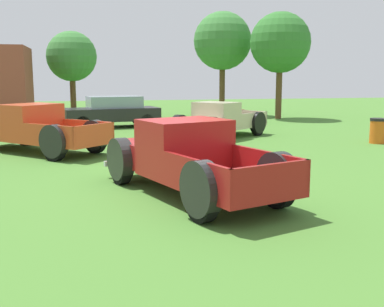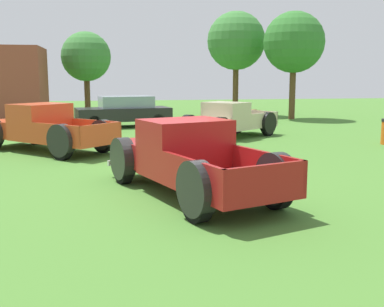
{
  "view_description": "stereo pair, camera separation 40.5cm",
  "coord_description": "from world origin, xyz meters",
  "px_view_note": "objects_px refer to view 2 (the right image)",
  "views": [
    {
      "loc": [
        -2.13,
        -10.34,
        2.51
      ],
      "look_at": [
        0.04,
        -0.7,
        0.9
      ],
      "focal_mm": 44.43,
      "sensor_mm": 36.0,
      "label": 1
    },
    {
      "loc": [
        -1.73,
        -10.42,
        2.51
      ],
      "look_at": [
        0.04,
        -0.7,
        0.9
      ],
      "focal_mm": 44.43,
      "sensor_mm": 36.0,
      "label": 2
    }
  ],
  "objects_px": {
    "sedan_distant_b": "(124,111)",
    "oak_tree_west": "(236,41)",
    "picnic_table": "(241,116)",
    "oak_tree_east": "(294,43)",
    "pickup_truck_behind_right": "(225,121)",
    "pickup_truck_behind_left": "(40,128)",
    "pickup_truck_foreground": "(184,157)",
    "oak_tree_center": "(86,57)"
  },
  "relations": [
    {
      "from": "pickup_truck_behind_right",
      "to": "picnic_table",
      "type": "bearing_deg",
      "value": 67.0
    },
    {
      "from": "pickup_truck_behind_right",
      "to": "sedan_distant_b",
      "type": "height_order",
      "value": "sedan_distant_b"
    },
    {
      "from": "oak_tree_west",
      "to": "oak_tree_center",
      "type": "relative_size",
      "value": 1.24
    },
    {
      "from": "picnic_table",
      "to": "oak_tree_east",
      "type": "bearing_deg",
      "value": 36.38
    },
    {
      "from": "pickup_truck_behind_right",
      "to": "oak_tree_center",
      "type": "xyz_separation_m",
      "value": [
        -5.85,
        12.4,
        3.0
      ]
    },
    {
      "from": "pickup_truck_foreground",
      "to": "oak_tree_east",
      "type": "bearing_deg",
      "value": 60.93
    },
    {
      "from": "pickup_truck_foreground",
      "to": "sedan_distant_b",
      "type": "distance_m",
      "value": 13.89
    },
    {
      "from": "oak_tree_east",
      "to": "oak_tree_west",
      "type": "xyz_separation_m",
      "value": [
        -2.61,
        3.09,
        0.27
      ]
    },
    {
      "from": "oak_tree_west",
      "to": "pickup_truck_foreground",
      "type": "bearing_deg",
      "value": -108.58
    },
    {
      "from": "picnic_table",
      "to": "oak_tree_east",
      "type": "relative_size",
      "value": 0.37
    },
    {
      "from": "pickup_truck_foreground",
      "to": "oak_tree_center",
      "type": "bearing_deg",
      "value": 97.51
    },
    {
      "from": "picnic_table",
      "to": "oak_tree_center",
      "type": "relative_size",
      "value": 0.44
    },
    {
      "from": "picnic_table",
      "to": "oak_tree_west",
      "type": "relative_size",
      "value": 0.35
    },
    {
      "from": "picnic_table",
      "to": "pickup_truck_behind_left",
      "type": "bearing_deg",
      "value": -142.52
    },
    {
      "from": "oak_tree_center",
      "to": "picnic_table",
      "type": "bearing_deg",
      "value": -42.07
    },
    {
      "from": "pickup_truck_behind_right",
      "to": "oak_tree_center",
      "type": "bearing_deg",
      "value": 115.24
    },
    {
      "from": "sedan_distant_b",
      "to": "pickup_truck_behind_left",
      "type": "bearing_deg",
      "value": -113.49
    },
    {
      "from": "sedan_distant_b",
      "to": "pickup_truck_foreground",
      "type": "bearing_deg",
      "value": -86.96
    },
    {
      "from": "oak_tree_center",
      "to": "oak_tree_east",
      "type": "bearing_deg",
      "value": -19.99
    },
    {
      "from": "oak_tree_west",
      "to": "oak_tree_center",
      "type": "bearing_deg",
      "value": 172.28
    },
    {
      "from": "oak_tree_west",
      "to": "sedan_distant_b",
      "type": "bearing_deg",
      "value": -141.77
    },
    {
      "from": "sedan_distant_b",
      "to": "picnic_table",
      "type": "height_order",
      "value": "sedan_distant_b"
    },
    {
      "from": "sedan_distant_b",
      "to": "oak_tree_west",
      "type": "distance_m",
      "value": 10.13
    },
    {
      "from": "oak_tree_west",
      "to": "oak_tree_center",
      "type": "xyz_separation_m",
      "value": [
        -9.36,
        1.27,
        -1.0
      ]
    },
    {
      "from": "pickup_truck_foreground",
      "to": "oak_tree_west",
      "type": "height_order",
      "value": "oak_tree_west"
    },
    {
      "from": "oak_tree_center",
      "to": "pickup_truck_foreground",
      "type": "bearing_deg",
      "value": -82.49
    },
    {
      "from": "pickup_truck_foreground",
      "to": "oak_tree_east",
      "type": "xyz_separation_m",
      "value": [
        9.21,
        16.57,
        3.67
      ]
    },
    {
      "from": "sedan_distant_b",
      "to": "picnic_table",
      "type": "relative_size",
      "value": 2.08
    },
    {
      "from": "pickup_truck_behind_left",
      "to": "sedan_distant_b",
      "type": "bearing_deg",
      "value": 66.51
    },
    {
      "from": "pickup_truck_behind_right",
      "to": "picnic_table",
      "type": "xyz_separation_m",
      "value": [
        2.19,
        5.15,
        -0.21
      ]
    },
    {
      "from": "picnic_table",
      "to": "oak_tree_west",
      "type": "xyz_separation_m",
      "value": [
        1.33,
        5.98,
        4.2
      ]
    },
    {
      "from": "picnic_table",
      "to": "pickup_truck_foreground",
      "type": "bearing_deg",
      "value": -111.11
    },
    {
      "from": "oak_tree_east",
      "to": "oak_tree_west",
      "type": "distance_m",
      "value": 4.05
    },
    {
      "from": "sedan_distant_b",
      "to": "picnic_table",
      "type": "xyz_separation_m",
      "value": [
        6.01,
        -0.2,
        -0.31
      ]
    },
    {
      "from": "pickup_truck_foreground",
      "to": "pickup_truck_behind_right",
      "type": "distance_m",
      "value": 9.06
    },
    {
      "from": "sedan_distant_b",
      "to": "oak_tree_center",
      "type": "distance_m",
      "value": 7.89
    },
    {
      "from": "pickup_truck_foreground",
      "to": "sedan_distant_b",
      "type": "relative_size",
      "value": 1.14
    },
    {
      "from": "sedan_distant_b",
      "to": "oak_tree_west",
      "type": "xyz_separation_m",
      "value": [
        7.34,
        5.78,
        3.89
      ]
    },
    {
      "from": "picnic_table",
      "to": "oak_tree_west",
      "type": "height_order",
      "value": "oak_tree_west"
    },
    {
      "from": "pickup_truck_foreground",
      "to": "oak_tree_center",
      "type": "xyz_separation_m",
      "value": [
        -2.76,
        20.92,
        2.94
      ]
    },
    {
      "from": "pickup_truck_behind_left",
      "to": "oak_tree_west",
      "type": "relative_size",
      "value": 0.76
    },
    {
      "from": "pickup_truck_behind_left",
      "to": "sedan_distant_b",
      "type": "xyz_separation_m",
      "value": [
        3.14,
        7.21,
        0.04
      ]
    }
  ]
}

